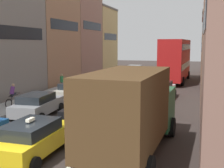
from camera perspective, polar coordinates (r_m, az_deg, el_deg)
name	(u,v)px	position (r m, az deg, el deg)	size (l,w,h in m)	color
sidewalk_left	(74,86)	(31.97, -7.40, -0.36)	(2.60, 64.00, 0.14)	#9B9B9B
lane_stripe_left	(118,88)	(30.29, 1.27, -0.87)	(0.16, 60.00, 0.01)	silver
lane_stripe_right	(151,90)	(29.58, 7.63, -1.15)	(0.16, 60.00, 0.01)	silver
building_row_left	(42,34)	(36.62, -13.39, 9.35)	(7.20, 43.90, 13.14)	#B2ADA3
removalist_box_truck	(133,108)	(12.10, 4.05, -4.76)	(2.99, 7.80, 3.58)	#1E5933
taxi_centre_lane_front	(33,138)	(12.57, -15.09, -10.09)	(2.08, 4.31, 1.66)	yellow
sedan_centre_lane_second	(86,108)	(17.57, -5.06, -4.70)	(2.27, 4.40, 1.49)	black
wagon_left_lane_second	(38,104)	(19.13, -14.25, -3.88)	(2.30, 4.41, 1.49)	gray
hatchback_centre_lane_third	(119,92)	(23.15, 1.29, -1.62)	(2.16, 4.35, 1.49)	#B29319
sedan_left_lane_third	(74,91)	(24.08, -7.32, -1.31)	(2.20, 4.37, 1.49)	beige
coupe_centre_lane_fourth	(131,83)	(28.60, 3.65, 0.19)	(2.19, 4.37, 1.49)	#759EB7
sedan_right_lane_behind_truck	(150,102)	(19.42, 7.35, -3.52)	(2.16, 4.35, 1.49)	#A51E1E
wagon_right_lane_far	(161,90)	(24.77, 9.49, -1.09)	(2.28, 4.40, 1.49)	silver
bus_mid_queue_primary	(176,58)	(36.06, 12.25, 4.87)	(3.18, 10.61, 5.06)	#B21919
cyclist_on_sidewalk	(13,95)	(22.61, -18.67, -2.13)	(0.50, 1.72, 1.72)	black
pedestrian_near_kerb	(62,81)	(29.38, -9.73, 0.60)	(0.34, 0.53, 1.66)	#262D47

